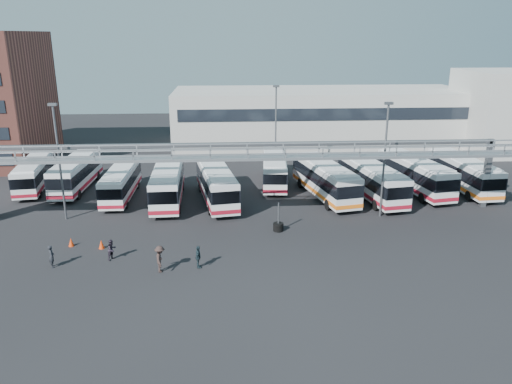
{
  "coord_description": "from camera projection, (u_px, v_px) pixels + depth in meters",
  "views": [
    {
      "loc": [
        -1.73,
        -34.39,
        15.63
      ],
      "look_at": [
        0.75,
        6.0,
        2.81
      ],
      "focal_mm": 35.0,
      "sensor_mm": 36.0,
      "label": 1
    }
  ],
  "objects": [
    {
      "name": "bus_4",
      "position": [
        216.0,
        183.0,
        48.22
      ],
      "size": [
        4.4,
        11.54,
        3.42
      ],
      "rotation": [
        0.0,
        0.0,
        0.16
      ],
      "color": "silver",
      "rests_on": "ground"
    },
    {
      "name": "cone_right",
      "position": [
        71.0,
        242.0,
        38.44
      ],
      "size": [
        0.54,
        0.54,
        0.67
      ],
      "primitive_type": "cone",
      "rotation": [
        0.0,
        0.0,
        -0.35
      ],
      "color": "red",
      "rests_on": "ground"
    },
    {
      "name": "pedestrian_a",
      "position": [
        52.0,
        256.0,
        34.84
      ],
      "size": [
        0.58,
        0.7,
        1.63
      ],
      "primitive_type": "imported",
      "rotation": [
        0.0,
        0.0,
        1.94
      ],
      "color": "black",
      "rests_on": "ground"
    },
    {
      "name": "bus_2",
      "position": [
        121.0,
        182.0,
        49.35
      ],
      "size": [
        2.38,
        10.04,
        3.04
      ],
      "rotation": [
        0.0,
        0.0,
        -0.01
      ],
      "color": "silver",
      "rests_on": "ground"
    },
    {
      "name": "bus_7",
      "position": [
        372.0,
        179.0,
        49.38
      ],
      "size": [
        4.4,
        11.65,
        3.46
      ],
      "rotation": [
        0.0,
        0.0,
        0.16
      ],
      "color": "silver",
      "rests_on": "ground"
    },
    {
      "name": "light_pole_back",
      "position": [
        276.0,
        125.0,
        56.98
      ],
      "size": [
        0.7,
        0.35,
        10.21
      ],
      "color": "#4C4F54",
      "rests_on": "ground"
    },
    {
      "name": "light_pole_left",
      "position": [
        59.0,
        156.0,
        42.49
      ],
      "size": [
        0.7,
        0.35,
        10.21
      ],
      "color": "#4C4F54",
      "rests_on": "ground"
    },
    {
      "name": "pedestrian_b",
      "position": [
        112.0,
        250.0,
        36.06
      ],
      "size": [
        0.89,
        0.94,
        1.53
      ],
      "primitive_type": "imported",
      "rotation": [
        0.0,
        0.0,
        1.0
      ],
      "color": "#251D29",
      "rests_on": "ground"
    },
    {
      "name": "cone_left",
      "position": [
        101.0,
        244.0,
        38.02
      ],
      "size": [
        0.54,
        0.54,
        0.7
      ],
      "primitive_type": "cone",
      "rotation": [
        0.0,
        0.0,
        -0.26
      ],
      "color": "red",
      "rests_on": "ground"
    },
    {
      "name": "ground",
      "position": [
        251.0,
        252.0,
        37.54
      ],
      "size": [
        140.0,
        140.0,
        0.0
      ],
      "primitive_type": "plane",
      "color": "black",
      "rests_on": "ground"
    },
    {
      "name": "bus_8",
      "position": [
        415.0,
        173.0,
        51.44
      ],
      "size": [
        4.67,
        11.77,
        3.49
      ],
      "rotation": [
        0.0,
        0.0,
        0.18
      ],
      "color": "silver",
      "rests_on": "ground"
    },
    {
      "name": "tire_stack",
      "position": [
        278.0,
        226.0,
        41.41
      ],
      "size": [
        0.86,
        0.86,
        2.47
      ],
      "color": "black",
      "rests_on": "ground"
    },
    {
      "name": "pedestrian_d",
      "position": [
        198.0,
        257.0,
        34.75
      ],
      "size": [
        0.45,
        0.98,
        1.63
      ],
      "primitive_type": "imported",
      "rotation": [
        0.0,
        0.0,
        1.51
      ],
      "color": "#1B2B32",
      "rests_on": "ground"
    },
    {
      "name": "bus_1",
      "position": [
        76.0,
        172.0,
        52.19
      ],
      "size": [
        2.85,
        11.01,
        3.32
      ],
      "rotation": [
        0.0,
        0.0,
        -0.03
      ],
      "color": "silver",
      "rests_on": "ground"
    },
    {
      "name": "pedestrian_c",
      "position": [
        160.0,
        259.0,
        34.11
      ],
      "size": [
        0.82,
        1.29,
        1.9
      ],
      "primitive_type": "imported",
      "rotation": [
        0.0,
        0.0,
        1.67
      ],
      "color": "#2F221F",
      "rests_on": "ground"
    },
    {
      "name": "bus_5",
      "position": [
        274.0,
        169.0,
        53.92
      ],
      "size": [
        3.27,
        10.65,
        3.19
      ],
      "rotation": [
        0.0,
        0.0,
        -0.08
      ],
      "color": "silver",
      "rests_on": "ground"
    },
    {
      "name": "warehouse",
      "position": [
        319.0,
        117.0,
        73.19
      ],
      "size": [
        42.0,
        14.0,
        8.0
      ],
      "primitive_type": "cube",
      "color": "#9E9E99",
      "rests_on": "ground"
    },
    {
      "name": "bus_6",
      "position": [
        325.0,
        179.0,
        49.54
      ],
      "size": [
        4.98,
        11.82,
        3.5
      ],
      "rotation": [
        0.0,
        0.0,
        0.21
      ],
      "color": "silver",
      "rests_on": "ground"
    },
    {
      "name": "bus_0",
      "position": [
        34.0,
        173.0,
        52.34
      ],
      "size": [
        3.74,
        10.43,
        3.1
      ],
      "rotation": [
        0.0,
        0.0,
        0.14
      ],
      "color": "silver",
      "rests_on": "ground"
    },
    {
      "name": "bus_3",
      "position": [
        168.0,
        183.0,
        48.23
      ],
      "size": [
        3.03,
        11.5,
        3.47
      ],
      "rotation": [
        0.0,
        0.0,
        0.03
      ],
      "color": "silver",
      "rests_on": "ground"
    },
    {
      "name": "light_pole_mid",
      "position": [
        385.0,
        154.0,
        43.18
      ],
      "size": [
        0.7,
        0.35,
        10.21
      ],
      "color": "#4C4F54",
      "rests_on": "ground"
    },
    {
      "name": "gantry",
      "position": [
        247.0,
        162.0,
        41.47
      ],
      "size": [
        51.4,
        5.15,
        7.1
      ],
      "color": "#96999E",
      "rests_on": "ground"
    },
    {
      "name": "bus_9",
      "position": [
        463.0,
        172.0,
        51.97
      ],
      "size": [
        3.39,
        11.38,
        3.41
      ],
      "rotation": [
        0.0,
        0.0,
        0.07
      ],
      "color": "silver",
      "rests_on": "ground"
    }
  ]
}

